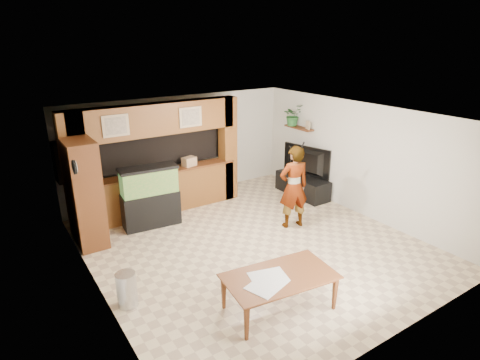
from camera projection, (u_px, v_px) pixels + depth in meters
floor at (252, 244)px, 8.11m from camera, size 6.50×6.50×0.00m
ceiling at (254, 117)px, 7.23m from camera, size 6.50×6.50×0.00m
wall_back at (180, 147)px, 10.22m from camera, size 6.00×0.00×6.00m
wall_left at (93, 222)px, 6.11m from camera, size 0.00×6.50×6.50m
wall_right at (359, 159)px, 9.22m from camera, size 0.00×6.50×6.50m
partition at (154, 158)px, 9.24m from camera, size 4.20×0.99×2.60m
wall_clock at (75, 167)px, 6.71m from camera, size 0.05×0.25×0.25m
wall_shelf at (299, 128)px, 10.54m from camera, size 0.25×0.90×0.04m
pantry_cabinet at (85, 194)px, 7.80m from camera, size 0.54×0.88×2.15m
trash_can at (127, 290)px, 6.17m from camera, size 0.31×0.31×0.57m
aquarium at (150, 197)px, 8.71m from camera, size 1.23×0.46×1.36m
tv_stand at (302, 186)px, 10.56m from camera, size 0.57×1.56×0.52m
television at (304, 162)px, 10.34m from camera, size 0.52×1.36×0.78m
photo_frame at (308, 125)px, 10.24m from camera, size 0.05×0.16×0.21m
potted_plant at (293, 115)px, 10.61m from camera, size 0.54×0.48×0.56m
person at (294, 187)px, 8.60m from camera, size 0.75×0.59×1.83m
microphone at (303, 145)px, 8.17m from camera, size 0.03×0.09×0.15m
dining_table at (280, 293)px, 6.07m from camera, size 1.78×1.14×0.59m
newspaper_a at (268, 277)px, 5.96m from camera, size 0.63×0.52×0.01m
newspaper_b at (267, 285)px, 5.77m from camera, size 0.69×0.59×0.01m
counter_box at (189, 162)px, 9.57m from camera, size 0.36×0.28×0.21m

